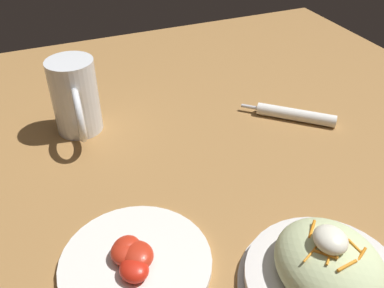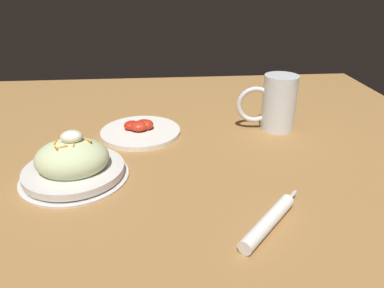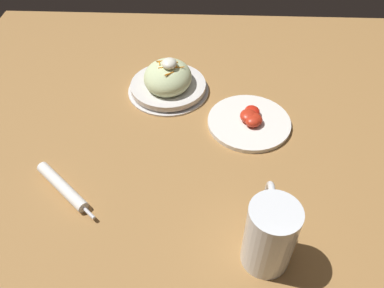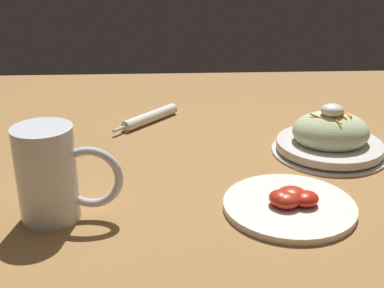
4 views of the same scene
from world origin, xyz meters
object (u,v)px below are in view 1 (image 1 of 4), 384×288
beer_mug (76,101)px  tomato_plate (135,261)px  salad_plate (327,272)px  napkin_roll (295,115)px

beer_mug → tomato_plate: (0.37, 0.01, -0.06)m
salad_plate → napkin_roll: 0.42m
napkin_roll → beer_mug: bearing=-108.0°
napkin_roll → salad_plate: bearing=-28.7°
beer_mug → tomato_plate: 0.38m
napkin_roll → tomato_plate: bearing=-60.8°
beer_mug → salad_plate: bearing=24.2°
beer_mug → tomato_plate: bearing=0.8°
salad_plate → beer_mug: (-0.50, -0.23, 0.03)m
beer_mug → napkin_roll: 0.45m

